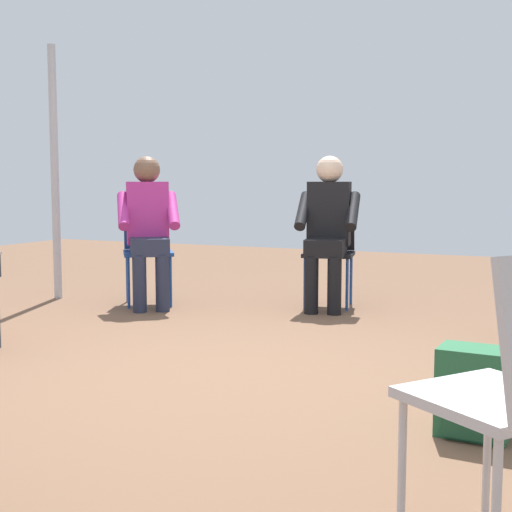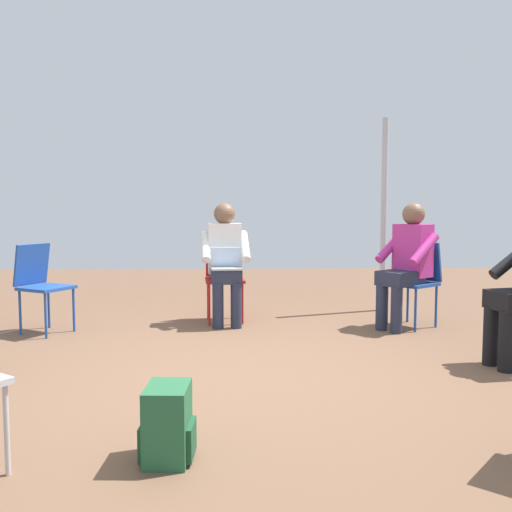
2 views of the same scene
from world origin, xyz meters
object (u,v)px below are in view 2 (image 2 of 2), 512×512
Objects in this scene: chair_northwest at (417,277)px; person_in_magenta at (407,259)px; chair_west at (224,274)px; person_with_laptop at (225,257)px; chair_southwest at (41,281)px; backpack_near_laptop_user at (168,427)px.

person_in_magenta reaches higher than chair_northwest.
chair_northwest is at bearing -90.00° from person_in_magenta.
person_with_laptop is at bearing 90.00° from chair_west.
chair_southwest is 1.00× the size of chair_west.
chair_west is 0.69× the size of person_in_magenta.
person_in_magenta is 3.44× the size of backpack_near_laptop_user.
chair_west is 0.26m from person_with_laptop.
chair_northwest is (-0.17, 3.68, 0.00)m from chair_southwest.
person_with_laptop is at bearing 47.21° from chair_northwest.
person_with_laptop is 1.00× the size of person_in_magenta.
chair_southwest reaches higher than backpack_near_laptop_user.
person_in_magenta is 3.55m from backpack_near_laptop_user.
chair_southwest is at bearing 54.33° from person_in_magenta.
chair_northwest is 3.69m from backpack_near_laptop_user.
chair_southwest is at bearing 55.84° from chair_northwest.
chair_southwest is 3.68m from chair_northwest.
chair_southwest and chair_northwest have the same top height.
chair_southwest is 3.23m from backpack_near_laptop_user.
person_with_laptop is at bearing 176.19° from backpack_near_laptop_user.
backpack_near_laptop_user is (3.19, -0.21, -0.53)m from person_with_laptop.
chair_west is at bearing 42.36° from chair_northwest.
backpack_near_laptop_user is at bearing 81.84° from chair_west.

